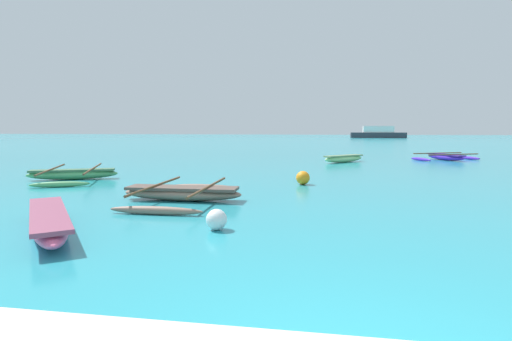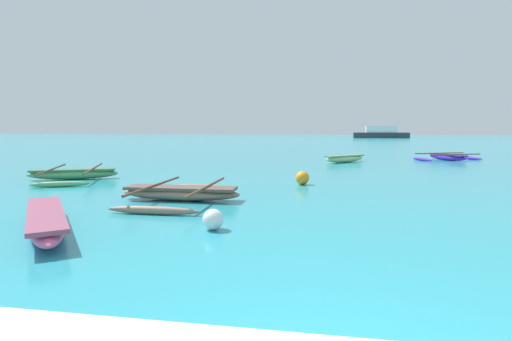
# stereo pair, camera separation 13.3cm
# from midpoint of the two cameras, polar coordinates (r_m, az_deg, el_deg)

# --- Properties ---
(moored_boat_0) EXTENTS (2.89, 3.38, 0.41)m
(moored_boat_0) POSITION_cam_midpoint_polar(r_m,az_deg,el_deg) (8.80, -27.89, -6.35)
(moored_boat_0) COLOR #E5608F
(moored_boat_0) RESTS_ON ground_plane
(moored_boat_1) EXTENTS (3.39, 3.97, 0.44)m
(moored_boat_1) POSITION_cam_midpoint_polar(r_m,az_deg,el_deg) (11.37, -10.81, -3.19)
(moored_boat_1) COLOR #916E5C
(moored_boat_1) RESTS_ON ground_plane
(moored_boat_2) EXTENTS (3.53, 4.90, 0.45)m
(moored_boat_2) POSITION_cam_midpoint_polar(r_m,az_deg,el_deg) (17.31, -24.91, -0.46)
(moored_boat_2) COLOR #5DAB67
(moored_boat_2) RESTS_ON ground_plane
(moored_boat_3) EXTENTS (4.29, 3.29, 0.44)m
(moored_boat_3) POSITION_cam_midpoint_polar(r_m,az_deg,el_deg) (27.81, 25.31, 1.77)
(moored_boat_3) COLOR #4D23BE
(moored_boat_3) RESTS_ON ground_plane
(moored_boat_4) EXTENTS (2.57, 2.54, 0.42)m
(moored_boat_4) POSITION_cam_midpoint_polar(r_m,az_deg,el_deg) (24.10, 12.26, 1.71)
(moored_boat_4) COLOR #B1EA95
(moored_boat_4) RESTS_ON ground_plane
(mooring_buoy_0) EXTENTS (0.42, 0.42, 0.42)m
(mooring_buoy_0) POSITION_cam_midpoint_polar(r_m,az_deg,el_deg) (8.02, -6.13, -6.98)
(mooring_buoy_0) COLOR white
(mooring_buoy_0) RESTS_ON ground_plane
(mooring_buoy_1) EXTENTS (0.49, 0.49, 0.49)m
(mooring_buoy_1) POSITION_cam_midpoint_polar(r_m,az_deg,el_deg) (14.34, 6.46, -1.05)
(mooring_buoy_1) COLOR orange
(mooring_buoy_1) RESTS_ON ground_plane
(distant_ferry) EXTENTS (10.92, 2.40, 2.40)m
(distant_ferry) POSITION_cam_midpoint_polar(r_m,az_deg,el_deg) (85.71, 16.99, 5.14)
(distant_ferry) COLOR #2D333D
(distant_ferry) RESTS_ON ground_plane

